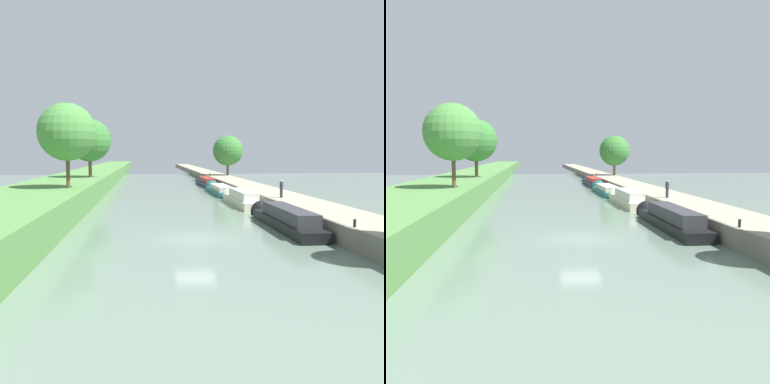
# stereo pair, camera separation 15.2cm
# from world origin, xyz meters

# --- Properties ---
(ground_plane) EXTENTS (160.00, 160.00, 0.00)m
(ground_plane) POSITION_xyz_m (0.00, 0.00, 0.00)
(ground_plane) COLOR slate
(right_towpath) EXTENTS (4.34, 260.00, 1.19)m
(right_towpath) POSITION_xyz_m (10.38, 0.00, 0.60)
(right_towpath) COLOR #9E937F
(right_towpath) RESTS_ON ground_plane
(stone_quay) EXTENTS (0.25, 260.00, 1.24)m
(stone_quay) POSITION_xyz_m (8.08, 0.00, 0.62)
(stone_quay) COLOR #6B665B
(stone_quay) RESTS_ON ground_plane
(narrowboat_black) EXTENTS (1.86, 11.94, 2.11)m
(narrowboat_black) POSITION_xyz_m (6.73, 3.28, 0.64)
(narrowboat_black) COLOR black
(narrowboat_black) RESTS_ON ground_plane
(narrowboat_cream) EXTENTS (1.83, 11.07, 2.06)m
(narrowboat_cream) POSITION_xyz_m (6.66, 16.56, 0.64)
(narrowboat_cream) COLOR beige
(narrowboat_cream) RESTS_ON ground_plane
(narrowboat_teal) EXTENTS (2.18, 12.21, 2.07)m
(narrowboat_teal) POSITION_xyz_m (6.60, 28.99, 0.47)
(narrowboat_teal) COLOR #195B60
(narrowboat_teal) RESTS_ON ground_plane
(narrowboat_navy) EXTENTS (1.82, 14.23, 1.85)m
(narrowboat_navy) POSITION_xyz_m (6.78, 42.59, 0.57)
(narrowboat_navy) COLOR #141E42
(narrowboat_navy) RESTS_ON ground_plane
(tree_rightbank_midnear) EXTENTS (5.62, 5.62, 7.39)m
(tree_rightbank_midnear) POSITION_xyz_m (12.13, 51.00, 5.76)
(tree_rightbank_midnear) COLOR brown
(tree_rightbank_midnear) RESTS_ON right_towpath
(tree_leftbank_downstream) EXTENTS (5.07, 5.07, 7.46)m
(tree_leftbank_downstream) POSITION_xyz_m (-9.90, 12.36, 7.15)
(tree_leftbank_downstream) COLOR brown
(tree_leftbank_downstream) RESTS_ON left_grassy_bank
(tree_leftbank_upstream) EXTENTS (5.42, 5.42, 7.43)m
(tree_leftbank_upstream) POSITION_xyz_m (-10.16, 28.98, 6.93)
(tree_leftbank_upstream) COLOR brown
(tree_leftbank_upstream) RESTS_ON left_grassy_bank
(person_walking) EXTENTS (0.34, 0.34, 1.66)m
(person_walking) POSITION_xyz_m (9.41, 11.83, 2.07)
(person_walking) COLOR #282D42
(person_walking) RESTS_ON right_towpath
(mooring_bollard_near) EXTENTS (0.16, 0.16, 0.45)m
(mooring_bollard_near) POSITION_xyz_m (8.51, -3.52, 1.42)
(mooring_bollard_near) COLOR black
(mooring_bollard_near) RESTS_ON right_towpath
(mooring_bollard_far) EXTENTS (0.16, 0.16, 0.45)m
(mooring_bollard_far) POSITION_xyz_m (8.51, 49.26, 1.42)
(mooring_bollard_far) COLOR black
(mooring_bollard_far) RESTS_ON right_towpath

